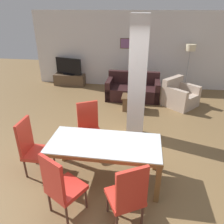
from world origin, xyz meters
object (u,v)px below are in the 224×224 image
(sofa, at_px, (133,90))
(armchair, at_px, (179,97))
(dining_chair_far_left, at_px, (89,127))
(bottle, at_px, (134,92))
(floor_lamp, at_px, (190,52))
(tv_stand, at_px, (70,80))
(dining_table, at_px, (104,150))
(dining_chair_near_right, at_px, (128,194))
(dining_chair_head_left, at_px, (32,146))
(coffee_table, at_px, (133,103))
(dining_chair_near_left, at_px, (61,185))
(tv_screen, at_px, (69,67))

(sofa, distance_m, armchair, 1.51)
(dining_chair_far_left, height_order, sofa, dining_chair_far_left)
(bottle, xyz_separation_m, floor_lamp, (1.76, 1.78, 0.86))
(tv_stand, bearing_deg, bottle, -35.38)
(dining_table, relative_size, armchair, 1.58)
(dining_chair_far_left, bearing_deg, dining_chair_near_right, 89.93)
(dining_chair_head_left, height_order, tv_stand, dining_chair_head_left)
(dining_chair_near_right, distance_m, coffee_table, 3.87)
(dining_chair_far_left, bearing_deg, dining_chair_near_left, 60.92)
(dining_chair_near_left, relative_size, sofa, 0.62)
(armchair, xyz_separation_m, tv_screen, (-4.00, 1.40, 0.44))
(sofa, xyz_separation_m, coffee_table, (0.06, -0.93, -0.06))
(dining_chair_near_left, bearing_deg, floor_lamp, 95.55)
(dining_table, xyz_separation_m, dining_chair_near_right, (0.47, -0.85, -0.06))
(dining_chair_near_left, bearing_deg, dining_chair_far_left, 119.73)
(sofa, distance_m, floor_lamp, 2.34)
(dining_chair_head_left, relative_size, tv_stand, 0.90)
(dining_chair_far_left, height_order, dining_chair_near_right, same)
(dining_chair_head_left, bearing_deg, armchair, 139.45)
(floor_lamp, bearing_deg, dining_chair_near_right, -105.76)
(armchair, bearing_deg, tv_stand, -68.47)
(dining_table, height_order, bottle, dining_table)
(bottle, bearing_deg, tv_screen, 144.62)
(dining_table, distance_m, armchair, 3.93)
(armchair, xyz_separation_m, floor_lamp, (0.37, 1.32, 1.12))
(sofa, relative_size, coffee_table, 2.67)
(dining_table, xyz_separation_m, dining_chair_near_left, (-0.47, -0.83, -0.06))
(dining_table, relative_size, dining_chair_near_right, 1.78)
(coffee_table, bearing_deg, dining_chair_head_left, -118.25)
(armchair, height_order, tv_screen, tv_screen)
(dining_chair_near_left, height_order, dining_chair_far_left, same)
(sofa, xyz_separation_m, bottle, (0.07, -0.86, 0.26))
(bottle, bearing_deg, floor_lamp, 45.21)
(floor_lamp, bearing_deg, bottle, -134.79)
(dining_chair_far_left, relative_size, sofa, 0.62)
(coffee_table, relative_size, tv_stand, 0.54)
(dining_table, distance_m, dining_chair_near_right, 0.98)
(bottle, bearing_deg, tv_stand, 144.62)
(sofa, relative_size, bottle, 5.84)
(dining_chair_near_right, bearing_deg, dining_chair_head_left, 125.50)
(dining_chair_head_left, relative_size, coffee_table, 1.65)
(dining_chair_near_right, xyz_separation_m, armchair, (1.24, 4.38, -0.26))
(armchair, distance_m, tv_screen, 4.26)
(dining_chair_near_right, bearing_deg, dining_chair_near_left, 149.43)
(armchair, bearing_deg, coffee_table, -28.66)
(dining_chair_far_left, relative_size, bottle, 3.60)
(dining_chair_near_right, relative_size, bottle, 3.60)
(sofa, bearing_deg, coffee_table, 93.41)
(dining_chair_head_left, distance_m, tv_stand, 5.04)
(dining_table, bearing_deg, sofa, 86.39)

